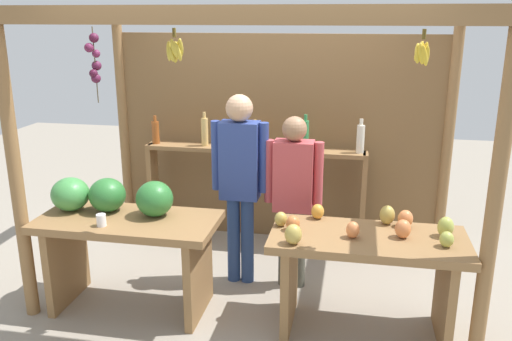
% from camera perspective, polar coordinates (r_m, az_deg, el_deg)
% --- Properties ---
extents(ground_plane, '(12.00, 12.00, 0.00)m').
position_cam_1_polar(ground_plane, '(4.85, 0.42, -11.22)').
color(ground_plane, gray).
rests_on(ground_plane, ground).
extents(market_stall, '(3.39, 1.97, 2.30)m').
position_cam_1_polar(market_stall, '(4.82, 1.37, 5.49)').
color(market_stall, olive).
rests_on(market_stall, ground).
extents(fruit_counter_left, '(1.40, 0.64, 1.03)m').
position_cam_1_polar(fruit_counter_left, '(4.27, -14.23, -5.62)').
color(fruit_counter_left, olive).
rests_on(fruit_counter_left, ground).
extents(fruit_counter_right, '(1.38, 0.65, 0.90)m').
position_cam_1_polar(fruit_counter_right, '(3.91, 11.77, -9.22)').
color(fruit_counter_right, olive).
rests_on(fruit_counter_right, ground).
extents(bottle_shelf_unit, '(2.18, 0.22, 1.35)m').
position_cam_1_polar(bottle_shelf_unit, '(5.22, -0.13, 0.19)').
color(bottle_shelf_unit, olive).
rests_on(bottle_shelf_unit, ground).
extents(vendor_man, '(0.48, 0.22, 1.64)m').
position_cam_1_polar(vendor_man, '(4.41, -1.73, -0.26)').
color(vendor_man, navy).
rests_on(vendor_man, ground).
extents(vendor_woman, '(0.48, 0.20, 1.47)m').
position_cam_1_polar(vendor_woman, '(4.37, 4.02, -1.97)').
color(vendor_woman, '#4D4D40').
rests_on(vendor_woman, ground).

